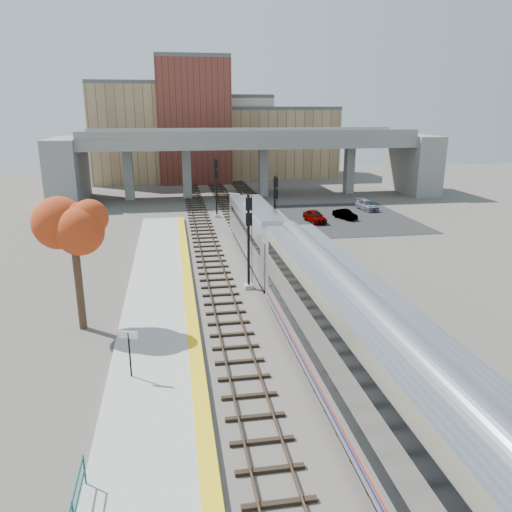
{
  "coord_description": "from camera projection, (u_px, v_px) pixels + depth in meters",
  "views": [
    {
      "loc": [
        -6.13,
        -26.42,
        12.26
      ],
      "look_at": [
        -0.64,
        6.06,
        2.5
      ],
      "focal_mm": 35.0,
      "sensor_mm": 36.0,
      "label": 1
    }
  ],
  "objects": [
    {
      "name": "station_sign",
      "position": [
        129.0,
        344.0,
        22.64
      ],
      "size": [
        0.87,
        0.33,
        2.27
      ],
      "rotation": [
        0.0,
        0.0,
        -0.31
      ],
      "color": "black",
      "rests_on": "platform"
    },
    {
      "name": "buildings_far",
      "position": [
        211.0,
        134.0,
        90.34
      ],
      "size": [
        43.0,
        21.0,
        20.6
      ],
      "color": "tan",
      "rests_on": "ground"
    },
    {
      "name": "car_a",
      "position": [
        315.0,
        216.0,
        55.66
      ],
      "size": [
        2.1,
        4.11,
        1.34
      ],
      "primitive_type": "imported",
      "rotation": [
        0.0,
        0.0,
        0.14
      ],
      "color": "#99999E",
      "rests_on": "parking_lot"
    },
    {
      "name": "tracks",
      "position": [
        262.0,
        261.0,
        41.38
      ],
      "size": [
        10.7,
        95.0,
        0.25
      ],
      "color": "black",
      "rests_on": "ground"
    },
    {
      "name": "car_b",
      "position": [
        345.0,
        214.0,
        57.3
      ],
      "size": [
        2.25,
        3.48,
        1.08
      ],
      "primitive_type": "imported",
      "rotation": [
        0.0,
        0.0,
        0.37
      ],
      "color": "#99999E",
      "rests_on": "parking_lot"
    },
    {
      "name": "platform",
      "position": [
        159.0,
        331.0,
        28.23
      ],
      "size": [
        4.5,
        60.0,
        0.35
      ],
      "primitive_type": "cube",
      "color": "#9E9E99",
      "rests_on": "ground"
    },
    {
      "name": "tree",
      "position": [
        73.0,
        225.0,
        27.25
      ],
      "size": [
        3.6,
        3.6,
        8.26
      ],
      "color": "#382619",
      "rests_on": "ground"
    },
    {
      "name": "signal_mast_far",
      "position": [
        216.0,
        189.0,
        57.63
      ],
      "size": [
        0.6,
        0.64,
        6.76
      ],
      "color": "#9E9E99",
      "rests_on": "ground"
    },
    {
      "name": "parking_lot",
      "position": [
        348.0,
        218.0,
        58.14
      ],
      "size": [
        14.0,
        18.0,
        0.04
      ],
      "primitive_type": "cube",
      "color": "black",
      "rests_on": "ground"
    },
    {
      "name": "yellow_strip",
      "position": [
        193.0,
        326.0,
        28.48
      ],
      "size": [
        0.7,
        60.0,
        0.01
      ],
      "primitive_type": "cube",
      "color": "yellow",
      "rests_on": "platform"
    },
    {
      "name": "car_c",
      "position": [
        367.0,
        205.0,
        62.48
      ],
      "size": [
        2.04,
        4.26,
        1.2
      ],
      "primitive_type": "imported",
      "rotation": [
        0.0,
        0.0,
        0.09
      ],
      "color": "#99999E",
      "rests_on": "parking_lot"
    },
    {
      "name": "overpass",
      "position": [
        249.0,
        156.0,
        71.12
      ],
      "size": [
        54.0,
        12.0,
        9.5
      ],
      "color": "slate",
      "rests_on": "ground"
    },
    {
      "name": "locomotive",
      "position": [
        261.0,
        233.0,
        41.61
      ],
      "size": [
        3.02,
        19.05,
        4.1
      ],
      "color": "#A8AAB2",
      "rests_on": "ground"
    },
    {
      "name": "ground",
      "position": [
        284.0,
        325.0,
        29.44
      ],
      "size": [
        160.0,
        160.0,
        0.0
      ],
      "primitive_type": "plane",
      "color": "#47423D",
      "rests_on": "ground"
    },
    {
      "name": "signal_mast_mid",
      "position": [
        275.0,
        213.0,
        45.42
      ],
      "size": [
        0.6,
        0.64,
        6.49
      ],
      "color": "#9E9E99",
      "rests_on": "ground"
    },
    {
      "name": "coach",
      "position": [
        359.0,
        353.0,
        20.09
      ],
      "size": [
        3.03,
        25.0,
        5.0
      ],
      "color": "#A8AAB2",
      "rests_on": "ground"
    },
    {
      "name": "signal_mast_near",
      "position": [
        249.0,
        244.0,
        34.39
      ],
      "size": [
        0.6,
        0.64,
        6.7
      ],
      "color": "#9E9E99",
      "rests_on": "ground"
    }
  ]
}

